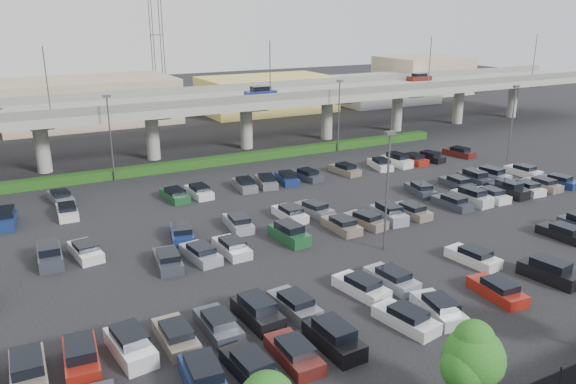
{
  "coord_description": "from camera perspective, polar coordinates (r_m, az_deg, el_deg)",
  "views": [
    {
      "loc": [
        -28.01,
        -43.17,
        19.36
      ],
      "look_at": [
        -2.58,
        4.61,
        2.0
      ],
      "focal_mm": 35.0,
      "sensor_mm": 36.0,
      "label": 1
    }
  ],
  "objects": [
    {
      "name": "light_poles",
      "position": [
        52.75,
        -0.15,
        3.38
      ],
      "size": [
        66.9,
        48.38,
        10.3
      ],
      "color": "#4C4C51",
      "rests_on": "ground"
    },
    {
      "name": "distant_buildings",
      "position": [
        113.56,
        -7.01,
        9.75
      ],
      "size": [
        138.0,
        24.0,
        9.0
      ],
      "color": "gray",
      "rests_on": "ground"
    },
    {
      "name": "parked_cars",
      "position": [
        51.35,
        6.83,
        -3.77
      ],
      "size": [
        62.93,
        41.63,
        1.67
      ],
      "color": "#75675B",
      "rests_on": "ground"
    },
    {
      "name": "hedge",
      "position": [
        76.06,
        -5.52,
        3.38
      ],
      "size": [
        66.0,
        1.6,
        1.1
      ],
      "primitive_type": "cube",
      "color": "#133810",
      "rests_on": "ground"
    },
    {
      "name": "comm_tower",
      "position": [
        121.52,
        -13.23,
        15.57
      ],
      "size": [
        2.4,
        2.4,
        30.0
      ],
      "color": "#4C4C51",
      "rests_on": "ground"
    },
    {
      "name": "ground",
      "position": [
        54.98,
        4.64,
        -2.89
      ],
      "size": [
        280.0,
        280.0,
        0.0
      ],
      "primitive_type": "plane",
      "color": "black"
    },
    {
      "name": "overpass",
      "position": [
        81.07,
        -7.74,
        8.84
      ],
      "size": [
        150.0,
        13.0,
        15.8
      ],
      "color": "gray",
      "rests_on": "ground"
    }
  ]
}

